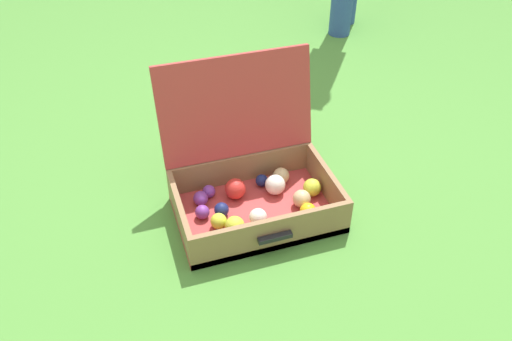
% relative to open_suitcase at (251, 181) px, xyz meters
% --- Properties ---
extents(ground_plane, '(16.00, 16.00, 0.00)m').
position_rel_open_suitcase_xyz_m(ground_plane, '(0.10, 0.02, -0.11)').
color(ground_plane, '#4C8C38').
extents(open_suitcase, '(0.53, 0.46, 0.48)m').
position_rel_open_suitcase_xyz_m(open_suitcase, '(0.00, 0.00, 0.00)').
color(open_suitcase, '#B23838').
rests_on(open_suitcase, ground).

